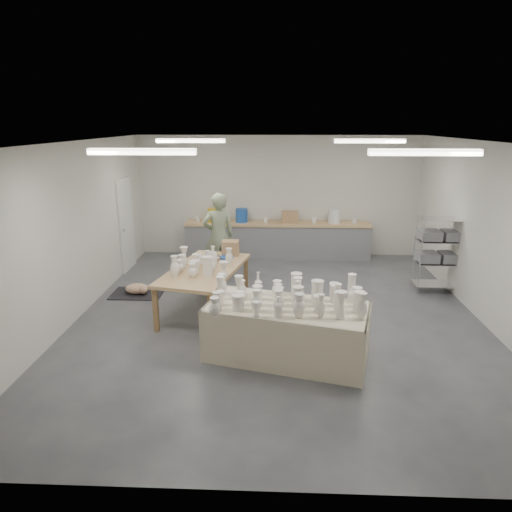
{
  "coord_description": "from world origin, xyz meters",
  "views": [
    {
      "loc": [
        -0.08,
        -7.45,
        3.31
      ],
      "look_at": [
        -0.4,
        0.2,
        1.05
      ],
      "focal_mm": 32.0,
      "sensor_mm": 36.0,
      "label": 1
    }
  ],
  "objects_px": {
    "red_stool": "(221,261)",
    "drying_table": "(287,328)",
    "potter": "(219,236)",
    "work_table": "(206,267)"
  },
  "relations": [
    {
      "from": "drying_table",
      "to": "potter",
      "type": "xyz_separation_m",
      "value": [
        -1.41,
        3.5,
        0.48
      ]
    },
    {
      "from": "work_table",
      "to": "red_stool",
      "type": "height_order",
      "value": "work_table"
    },
    {
      "from": "work_table",
      "to": "potter",
      "type": "height_order",
      "value": "potter"
    },
    {
      "from": "drying_table",
      "to": "work_table",
      "type": "bearing_deg",
      "value": 144.94
    },
    {
      "from": "work_table",
      "to": "potter",
      "type": "bearing_deg",
      "value": 102.08
    },
    {
      "from": "drying_table",
      "to": "potter",
      "type": "relative_size",
      "value": 1.32
    },
    {
      "from": "potter",
      "to": "red_stool",
      "type": "distance_m",
      "value": 0.7
    },
    {
      "from": "red_stool",
      "to": "drying_table",
      "type": "bearing_deg",
      "value": -69.54
    },
    {
      "from": "potter",
      "to": "red_stool",
      "type": "xyz_separation_m",
      "value": [
        0.0,
        0.27,
        -0.64
      ]
    },
    {
      "from": "work_table",
      "to": "red_stool",
      "type": "distance_m",
      "value": 2.16
    }
  ]
}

